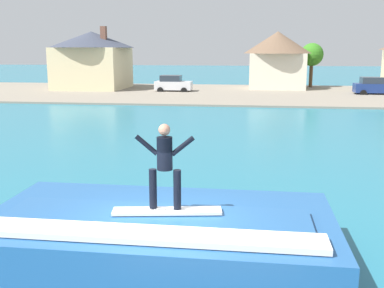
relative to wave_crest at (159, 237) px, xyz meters
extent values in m
plane|color=#247087|center=(0.13, -0.66, -0.57)|extent=(260.00, 260.00, 0.00)
cube|color=#255996|center=(0.00, 0.04, -0.03)|extent=(7.41, 3.99, 1.08)
cube|color=#255996|center=(0.00, -0.46, 0.56)|extent=(6.30, 1.80, 0.12)
cube|color=white|center=(0.00, -1.25, 0.58)|extent=(6.67, 0.72, 0.12)
cube|color=white|center=(0.22, -0.19, 0.67)|extent=(2.29, 0.76, 0.06)
cube|color=black|center=(0.22, -0.19, 0.70)|extent=(2.05, 0.37, 0.01)
cylinder|color=black|center=(-0.09, -0.13, 1.12)|extent=(0.16, 0.16, 0.84)
cylinder|color=black|center=(0.42, -0.13, 1.12)|extent=(0.16, 0.16, 0.84)
cylinder|color=black|center=(0.17, -0.13, 1.88)|extent=(0.32, 0.32, 0.68)
sphere|color=tan|center=(0.17, -0.13, 2.37)|extent=(0.24, 0.24, 0.24)
cylinder|color=black|center=(-0.20, -0.13, 2.04)|extent=(0.49, 0.10, 0.43)
cylinder|color=black|center=(0.54, -0.13, 2.04)|extent=(0.49, 0.10, 0.43)
cube|color=gray|center=(0.13, 39.07, -0.49)|extent=(120.00, 22.37, 0.16)
cube|color=silver|center=(-6.75, 39.94, 0.20)|extent=(3.93, 1.91, 0.90)
cube|color=#262D38|center=(-7.04, 39.94, 0.97)|extent=(2.16, 1.71, 0.64)
cylinder|color=black|center=(-5.47, 40.94, -0.25)|extent=(0.64, 0.22, 0.64)
cylinder|color=black|center=(-5.47, 38.93, -0.25)|extent=(0.64, 0.22, 0.64)
cylinder|color=black|center=(-8.03, 40.94, -0.25)|extent=(0.64, 0.22, 0.64)
cylinder|color=black|center=(-8.03, 38.93, -0.25)|extent=(0.64, 0.22, 0.64)
cube|color=navy|center=(14.04, 39.26, 0.20)|extent=(4.19, 1.74, 0.90)
cube|color=#262D38|center=(13.73, 39.26, 0.97)|extent=(2.30, 1.57, 0.64)
cylinder|color=black|center=(12.68, 40.18, -0.25)|extent=(0.64, 0.22, 0.64)
cylinder|color=black|center=(12.68, 38.33, -0.25)|extent=(0.64, 0.22, 0.64)
cube|color=beige|center=(-16.56, 42.08, 1.83)|extent=(7.39, 7.82, 4.80)
cone|color=#383D4C|center=(-16.56, 42.08, 5.12)|extent=(9.70, 9.70, 1.80)
cube|color=brown|center=(-14.71, 40.91, 5.62)|extent=(0.60, 0.60, 1.80)
cube|color=beige|center=(4.41, 45.00, 1.51)|extent=(6.18, 5.59, 4.16)
cone|color=brown|center=(4.41, 45.00, 4.81)|extent=(7.67, 7.67, 2.45)
cylinder|color=brown|center=(8.56, 47.42, 1.03)|extent=(0.42, 0.42, 3.20)
sphere|color=#33781E|center=(8.56, 47.42, 3.43)|extent=(2.69, 2.69, 2.69)
camera|label=1|loc=(1.95, -9.04, 3.94)|focal=42.79mm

